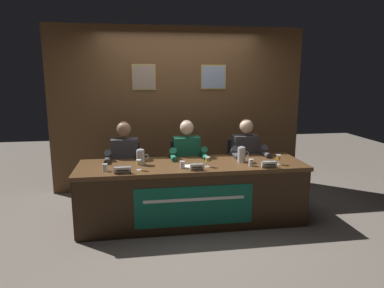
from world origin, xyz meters
name	(u,v)px	position (x,y,z in m)	size (l,w,h in m)	color
ground_plane	(192,220)	(0.00, 0.00, 0.00)	(12.00, 12.00, 0.00)	#70665B
wall_back_panelled	(179,109)	(0.00, 1.39, 1.30)	(4.04, 0.14, 2.60)	brown
conference_table	(193,185)	(0.00, -0.11, 0.51)	(2.84, 0.84, 0.76)	brown
chair_left	(126,176)	(-0.85, 0.60, 0.45)	(0.44, 0.44, 0.92)	black
panelist_left	(125,161)	(-0.85, 0.40, 0.73)	(0.51, 0.48, 1.25)	black
nameplate_left	(123,170)	(-0.84, -0.32, 0.80)	(0.20, 0.06, 0.08)	white
juice_glass_left	(139,163)	(-0.66, -0.21, 0.84)	(0.06, 0.06, 0.12)	white
water_cup_left	(105,168)	(-1.05, -0.19, 0.80)	(0.06, 0.06, 0.08)	silver
chair_center	(186,174)	(0.00, 0.60, 0.45)	(0.44, 0.44, 0.92)	black
panelist_center	(188,158)	(0.00, 0.40, 0.73)	(0.51, 0.48, 1.25)	black
nameplate_center	(197,167)	(0.01, -0.32, 0.80)	(0.16, 0.06, 0.08)	white
juice_glass_center	(207,160)	(0.16, -0.19, 0.84)	(0.06, 0.06, 0.12)	white
water_cup_center	(182,165)	(-0.15, -0.20, 0.80)	(0.06, 0.06, 0.08)	silver
chair_right	(242,171)	(0.85, 0.60, 0.45)	(0.44, 0.44, 0.92)	black
panelist_right	(247,156)	(0.85, 0.40, 0.73)	(0.51, 0.48, 1.25)	black
nameplate_right	(269,164)	(0.89, -0.33, 0.80)	(0.19, 0.06, 0.08)	white
juice_glass_right	(279,158)	(1.05, -0.21, 0.84)	(0.06, 0.06, 0.12)	white
water_cup_right	(251,163)	(0.70, -0.23, 0.80)	(0.06, 0.06, 0.08)	silver
water_pitcher_left_side	(141,157)	(-0.64, 0.04, 0.85)	(0.15, 0.10, 0.21)	silver
water_pitcher_right_side	(242,155)	(0.64, -0.01, 0.85)	(0.15, 0.10, 0.21)	silver
document_stack_center	(193,166)	(-0.02, -0.17, 0.76)	(0.21, 0.15, 0.01)	white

